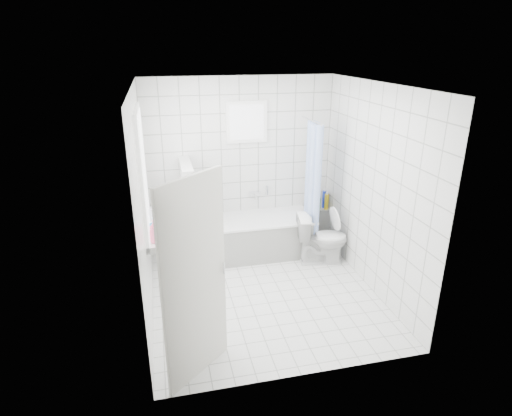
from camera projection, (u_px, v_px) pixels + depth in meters
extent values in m
plane|color=white|center=(264.00, 293.00, 5.52)|extent=(3.00, 3.00, 0.00)
plane|color=white|center=(265.00, 85.00, 4.58)|extent=(3.00, 3.00, 0.00)
cube|color=white|center=(240.00, 166.00, 6.41)|extent=(2.80, 0.02, 2.60)
cube|color=white|center=(307.00, 256.00, 3.69)|extent=(2.80, 0.02, 2.60)
cube|color=white|center=(143.00, 208.00, 4.75)|extent=(0.02, 3.00, 2.60)
cube|color=white|center=(373.00, 190.00, 5.34)|extent=(0.02, 3.00, 2.60)
cube|color=white|center=(145.00, 174.00, 4.93)|extent=(0.01, 0.90, 1.40)
cube|color=white|center=(247.00, 122.00, 6.16)|extent=(0.50, 0.01, 0.50)
cube|color=white|center=(154.00, 233.00, 5.20)|extent=(0.18, 1.02, 0.08)
cube|color=silver|center=(195.00, 282.00, 3.85)|extent=(0.62, 0.56, 2.00)
cube|color=white|center=(254.00, 237.00, 6.47)|extent=(1.76, 0.75, 0.55)
cube|color=white|center=(254.00, 219.00, 6.36)|extent=(1.78, 0.77, 0.03)
cube|color=white|center=(189.00, 214.00, 6.05)|extent=(0.15, 0.85, 1.50)
cube|color=white|center=(320.00, 224.00, 6.94)|extent=(0.40, 0.24, 0.55)
imported|color=white|center=(322.00, 239.00, 6.19)|extent=(0.78, 0.52, 0.74)
cylinder|color=silver|center=(311.00, 121.00, 6.00)|extent=(0.02, 0.80, 0.02)
cube|color=silver|center=(255.00, 194.00, 6.58)|extent=(0.18, 0.06, 0.06)
imported|color=#31A6DE|center=(154.00, 227.00, 5.01)|extent=(0.14, 0.14, 0.21)
imported|color=silver|center=(154.00, 214.00, 5.26)|extent=(0.16, 0.16, 0.31)
imported|color=white|center=(154.00, 224.00, 5.15)|extent=(0.18, 0.18, 0.16)
imported|color=#FF638C|center=(154.00, 231.00, 4.81)|extent=(0.13, 0.13, 0.27)
imported|color=#CA65BF|center=(154.00, 214.00, 5.40)|extent=(0.10, 0.11, 0.19)
cylinder|color=gold|center=(327.00, 202.00, 6.75)|extent=(0.06, 0.06, 0.25)
cylinder|color=red|center=(316.00, 202.00, 6.81)|extent=(0.06, 0.06, 0.22)
cylinder|color=#1933CD|center=(324.00, 199.00, 6.82)|extent=(0.06, 0.06, 0.28)
cylinder|color=#1E9D1A|center=(318.00, 204.00, 6.72)|extent=(0.06, 0.06, 0.21)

